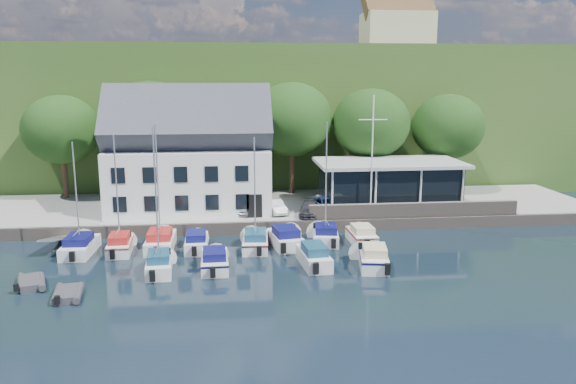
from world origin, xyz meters
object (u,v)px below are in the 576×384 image
object	(u,v)px
boat_r1_3	(196,240)
boat_r2_3	(314,254)
car_blue	(327,204)
dinghy_1	(68,293)
boat_r1_7	(362,234)
boat_r2_4	(374,256)
boat_r1_0	(76,195)
car_silver	(246,208)
boat_r2_2	(215,258)
car_dgrey	(310,209)
boat_r1_1	(117,195)
harbor_building	(190,161)
car_white	(275,206)
boat_r1_6	(326,186)
boat_r1_4	(255,192)
boat_r1_5	(286,236)
boat_r2_1	(156,207)
dinghy_0	(31,281)
boat_r1_2	(158,190)
club_pavilion	(388,183)
flagpole	(372,156)

from	to	relation	value
boat_r1_3	boat_r2_3	bearing A→B (deg)	-30.09
car_blue	dinghy_1	size ratio (longest dim) A/B	1.45
boat_r1_7	boat_r2_4	world-z (taller)	boat_r2_4
boat_r1_3	boat_r1_0	bearing A→B (deg)	179.55
car_silver	boat_r2_2	distance (m)	11.35
car_dgrey	boat_r2_2	xyz separation A→B (m)	(-7.88, -10.02, -0.88)
boat_r1_1	boat_r2_3	world-z (taller)	boat_r1_1
boat_r1_0	boat_r1_3	bearing A→B (deg)	2.45
harbor_building	car_white	size ratio (longest dim) A/B	4.10
boat_r1_6	dinghy_1	world-z (taller)	boat_r1_6
boat_r1_4	boat_r1_5	bearing A→B (deg)	10.52
boat_r2_1	dinghy_0	size ratio (longest dim) A/B	3.12
boat_r1_1	boat_r1_2	world-z (taller)	boat_r1_2
boat_r1_1	boat_r1_7	xyz separation A→B (m)	(18.20, 0.49, -3.62)
boat_r1_5	boat_r2_2	world-z (taller)	boat_r1_5
boat_r1_6	dinghy_0	bearing A→B (deg)	-152.36
boat_r1_6	boat_r2_2	distance (m)	10.53
car_silver	boat_r1_3	bearing A→B (deg)	-101.00
harbor_building	boat_r1_4	xyz separation A→B (m)	(5.31, -9.44, -1.04)
car_silver	boat_r1_6	size ratio (longest dim) A/B	0.36
harbor_building	dinghy_1	bearing A→B (deg)	-108.66
car_silver	dinghy_1	xyz separation A→B (m)	(-10.90, -15.34, -1.22)
club_pavilion	flagpole	bearing A→B (deg)	-124.85
boat_r1_2	boat_r2_4	bearing A→B (deg)	-21.20
boat_r2_2	boat_r1_1	bearing A→B (deg)	146.65
boat_r2_3	boat_r1_1	bearing A→B (deg)	156.95
car_white	boat_r2_4	world-z (taller)	car_white
boat_r1_1	boat_r1_4	xyz separation A→B (m)	(9.92, -0.12, -0.02)
boat_r1_1	boat_r1_3	bearing A→B (deg)	-2.32
boat_r1_5	dinghy_0	world-z (taller)	boat_r1_5
boat_r1_3	boat_r2_1	world-z (taller)	boat_r2_1
boat_r2_2	car_silver	bearing A→B (deg)	75.74
boat_r1_5	boat_r2_3	size ratio (longest dim) A/B	0.99
flagpole	boat_r2_4	bearing A→B (deg)	-102.97
flagpole	boat_r1_4	size ratio (longest dim) A/B	1.18
boat_r1_1	boat_r1_5	size ratio (longest dim) A/B	1.44
car_blue	boat_r1_6	size ratio (longest dim) A/B	0.45
harbor_building	dinghy_1	world-z (taller)	harbor_building
boat_r1_2	boat_r2_2	distance (m)	7.45
car_dgrey	boat_r2_4	world-z (taller)	car_dgrey
flagpole	boat_r2_4	world-z (taller)	flagpole
club_pavilion	car_blue	bearing A→B (deg)	-160.54
boat_r2_1	dinghy_0	world-z (taller)	boat_r2_1
boat_r2_2	dinghy_1	size ratio (longest dim) A/B	2.08
club_pavilion	boat_r1_5	world-z (taller)	club_pavilion
club_pavilion	boat_r2_4	xyz separation A→B (m)	(-4.93, -13.96, -2.28)
boat_r1_2	boat_r1_3	xyz separation A→B (m)	(2.69, -0.43, -3.81)
boat_r1_3	boat_r2_2	distance (m)	4.68
car_silver	dinghy_1	size ratio (longest dim) A/B	1.15
boat_r1_0	boat_r1_3	size ratio (longest dim) A/B	1.54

